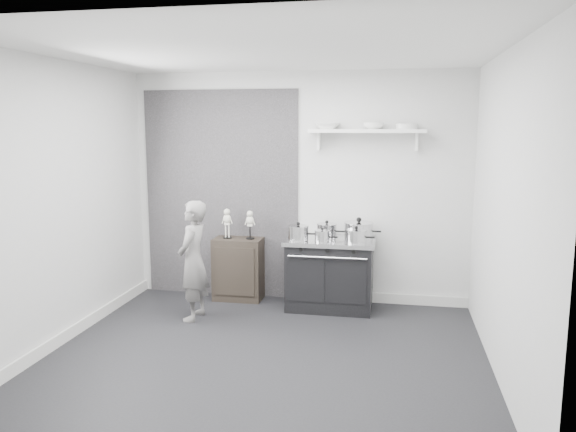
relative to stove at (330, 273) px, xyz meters
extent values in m
plane|color=black|center=(-0.43, -1.48, -0.41)|extent=(4.00, 4.00, 0.00)
cube|color=silver|center=(-0.43, 0.32, 0.94)|extent=(4.00, 0.02, 2.70)
cube|color=silver|center=(-0.43, -3.28, 0.94)|extent=(4.00, 0.02, 2.70)
cube|color=silver|center=(-2.43, -1.48, 0.94)|extent=(0.02, 3.60, 2.70)
cube|color=silver|center=(1.57, -1.48, 0.94)|extent=(0.02, 3.60, 2.70)
cube|color=silver|center=(-0.43, -1.48, 2.29)|extent=(4.00, 3.60, 0.02)
cube|color=black|center=(-1.38, 0.31, 0.84)|extent=(1.90, 0.02, 2.50)
cube|color=silver|center=(0.57, 0.30, -0.35)|extent=(2.00, 0.03, 0.12)
cube|color=silver|center=(-2.41, -1.48, -0.35)|extent=(0.03, 3.60, 0.12)
cube|color=white|center=(0.37, 0.19, 1.61)|extent=(1.30, 0.26, 0.04)
cube|color=white|center=(-0.18, 0.26, 1.49)|extent=(0.03, 0.12, 0.20)
cube|color=white|center=(0.92, 0.26, 1.49)|extent=(0.03, 0.12, 0.20)
cube|color=black|center=(0.00, 0.00, -0.03)|extent=(0.96, 0.57, 0.76)
cube|color=silver|center=(0.00, 0.00, 0.38)|extent=(1.01, 0.61, 0.05)
cube|color=black|center=(-0.23, -0.28, -0.01)|extent=(0.40, 0.02, 0.50)
cube|color=black|center=(0.23, -0.28, -0.01)|extent=(0.40, 0.02, 0.50)
cylinder|color=silver|center=(0.00, -0.31, 0.26)|extent=(0.86, 0.02, 0.02)
cylinder|color=black|center=(-0.29, -0.30, 0.34)|extent=(0.04, 0.03, 0.04)
cylinder|color=black|center=(0.00, -0.30, 0.34)|extent=(0.04, 0.03, 0.04)
cylinder|color=black|center=(0.29, -0.30, 0.34)|extent=(0.04, 0.03, 0.04)
cube|color=black|center=(-1.12, 0.13, -0.04)|extent=(0.58, 0.34, 0.75)
imported|color=slate|center=(-1.40, -0.63, 0.24)|extent=(0.33, 0.49, 1.30)
cylinder|color=silver|center=(-0.35, -0.12, 0.48)|extent=(0.23, 0.23, 0.15)
cylinder|color=silver|center=(-0.35, -0.12, 0.56)|extent=(0.23, 0.23, 0.01)
sphere|color=black|center=(-0.35, -0.12, 0.59)|extent=(0.04, 0.04, 0.04)
cylinder|color=black|center=(-0.20, -0.12, 0.48)|extent=(0.10, 0.02, 0.02)
cylinder|color=silver|center=(-0.06, 0.12, 0.47)|extent=(0.22, 0.22, 0.14)
cylinder|color=silver|center=(-0.06, 0.12, 0.55)|extent=(0.23, 0.23, 0.01)
sphere|color=black|center=(-0.06, 0.12, 0.58)|extent=(0.04, 0.04, 0.04)
cylinder|color=black|center=(0.10, 0.12, 0.47)|extent=(0.10, 0.02, 0.02)
cylinder|color=silver|center=(0.31, 0.11, 0.49)|extent=(0.32, 0.32, 0.17)
cylinder|color=silver|center=(0.31, 0.11, 0.58)|extent=(0.33, 0.33, 0.01)
sphere|color=black|center=(0.31, 0.11, 0.61)|extent=(0.06, 0.06, 0.06)
cylinder|color=black|center=(0.51, 0.11, 0.49)|extent=(0.10, 0.02, 0.02)
cylinder|color=silver|center=(0.30, -0.15, 0.47)|extent=(0.22, 0.22, 0.13)
cylinder|color=silver|center=(0.30, -0.15, 0.54)|extent=(0.23, 0.23, 0.01)
sphere|color=black|center=(0.30, -0.15, 0.57)|extent=(0.04, 0.04, 0.04)
cylinder|color=black|center=(0.45, -0.15, 0.47)|extent=(0.10, 0.02, 0.02)
cylinder|color=silver|center=(-0.07, -0.17, 0.46)|extent=(0.16, 0.16, 0.11)
cylinder|color=silver|center=(-0.07, -0.17, 0.52)|extent=(0.17, 0.17, 0.01)
sphere|color=black|center=(-0.07, -0.17, 0.55)|extent=(0.03, 0.03, 0.03)
cylinder|color=black|center=(0.05, -0.17, 0.46)|extent=(0.10, 0.02, 0.02)
imported|color=white|center=(-0.07, 0.19, 1.67)|extent=(0.28, 0.28, 0.07)
imported|color=white|center=(0.45, 0.19, 1.67)|extent=(0.23, 0.23, 0.07)
cylinder|color=silver|center=(0.81, 0.19, 1.66)|extent=(0.24, 0.24, 0.06)
camera|label=1|loc=(0.69, -6.20, 1.68)|focal=35.00mm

